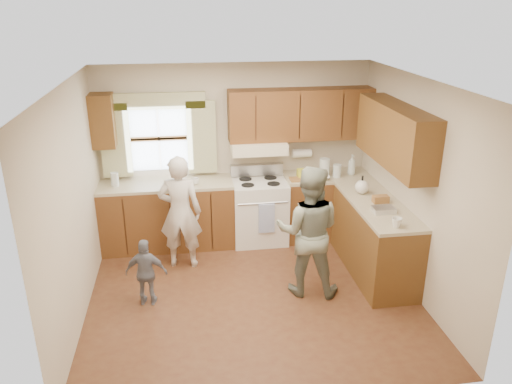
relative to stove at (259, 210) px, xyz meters
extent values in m
plane|color=#4D2618|center=(-0.30, -1.44, -0.47)|extent=(3.80, 3.80, 0.00)
plane|color=white|center=(-0.30, -1.44, 2.03)|extent=(3.80, 3.80, 0.00)
plane|color=beige|center=(-0.30, 0.31, 0.78)|extent=(3.80, 0.00, 3.80)
plane|color=beige|center=(-0.30, -3.19, 0.78)|extent=(3.80, 0.00, 3.80)
plane|color=beige|center=(-2.20, -1.44, 0.78)|extent=(0.00, 3.50, 3.50)
plane|color=beige|center=(1.60, -1.44, 0.78)|extent=(0.00, 3.50, 3.50)
cube|color=#41250E|center=(-1.29, 0.01, -0.02)|extent=(1.82, 0.60, 0.90)
cube|color=#41250E|center=(0.99, 0.01, -0.02)|extent=(1.22, 0.60, 0.90)
cube|color=#43260F|center=(1.30, -1.11, -0.02)|extent=(0.60, 1.65, 0.90)
cube|color=#BAAF8B|center=(-1.29, 0.01, 0.45)|extent=(1.82, 0.60, 0.04)
cube|color=#BAAF8B|center=(0.99, 0.01, 0.45)|extent=(1.22, 0.60, 0.04)
cube|color=#BAAF8B|center=(1.30, -1.11, 0.45)|extent=(0.60, 1.65, 0.04)
cube|color=#41250E|center=(0.60, 0.15, 1.33)|extent=(2.00, 0.33, 0.70)
cube|color=#43260F|center=(-2.05, 0.15, 1.33)|extent=(0.30, 0.33, 0.70)
cube|color=#43260F|center=(1.43, -1.11, 1.33)|extent=(0.33, 1.65, 0.70)
cube|color=beige|center=(0.00, 0.08, 0.91)|extent=(0.76, 0.45, 0.15)
cube|color=silver|center=(-1.35, 0.29, 1.03)|extent=(0.90, 0.03, 0.90)
cube|color=#FFD74B|center=(-1.93, 0.24, 1.03)|extent=(0.40, 0.05, 1.02)
cube|color=#FFD74B|center=(-0.77, 0.24, 1.03)|extent=(0.40, 0.05, 1.02)
cube|color=#FFD74B|center=(-1.35, 0.24, 1.55)|extent=(1.30, 0.05, 0.22)
cylinder|color=white|center=(0.65, 0.21, 0.75)|extent=(0.27, 0.12, 0.12)
imported|color=silver|center=(-0.89, -0.10, 0.52)|extent=(0.12, 0.12, 0.09)
imported|color=silver|center=(1.33, 0.00, 0.62)|extent=(0.13, 0.13, 0.29)
imported|color=silver|center=(0.85, -0.16, 0.50)|extent=(0.23, 0.23, 0.05)
imported|color=silver|center=(1.25, -1.78, 0.53)|extent=(0.14, 0.14, 0.11)
cylinder|color=silver|center=(-1.96, 0.00, 0.57)|extent=(0.10, 0.10, 0.19)
cube|color=olive|center=(0.54, -0.13, 0.48)|extent=(0.25, 0.19, 0.02)
cube|color=yellow|center=(0.64, -0.03, 0.53)|extent=(0.21, 0.14, 0.11)
cylinder|color=silver|center=(0.92, -0.04, 0.60)|extent=(0.15, 0.15, 0.26)
cylinder|color=silver|center=(1.09, -0.08, 0.56)|extent=(0.12, 0.12, 0.18)
sphere|color=silver|center=(1.22, -0.75, 0.56)|extent=(0.18, 0.18, 0.18)
cube|color=olive|center=(1.35, -1.08, 0.52)|extent=(0.19, 0.11, 0.09)
cube|color=silver|center=(1.27, -1.37, 0.50)|extent=(0.26, 0.18, 0.06)
cube|color=silver|center=(0.00, -0.01, -0.02)|extent=(0.76, 0.64, 0.90)
cube|color=#B7B7BC|center=(0.00, 0.25, 0.52)|extent=(0.76, 0.10, 0.16)
cylinder|color=#B7B7BC|center=(0.00, -0.33, 0.23)|extent=(0.68, 0.03, 0.03)
cube|color=#4B62B0|center=(0.05, -0.35, 0.01)|extent=(0.22, 0.02, 0.42)
cylinder|color=black|center=(-0.18, 0.11, 0.44)|extent=(0.18, 0.18, 0.01)
cylinder|color=black|center=(0.18, 0.11, 0.44)|extent=(0.18, 0.18, 0.01)
cylinder|color=black|center=(-0.18, -0.14, 0.44)|extent=(0.18, 0.18, 0.01)
cylinder|color=black|center=(0.18, -0.14, 0.44)|extent=(0.18, 0.18, 0.01)
imported|color=beige|center=(-1.11, -0.59, 0.28)|extent=(0.60, 0.44, 1.50)
imported|color=#243628|center=(0.35, -1.44, 0.32)|extent=(0.90, 0.79, 1.58)
imported|color=slate|center=(-1.51, -1.44, -0.06)|extent=(0.50, 0.27, 0.81)
camera|label=1|loc=(-1.01, -6.48, 2.82)|focal=35.00mm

